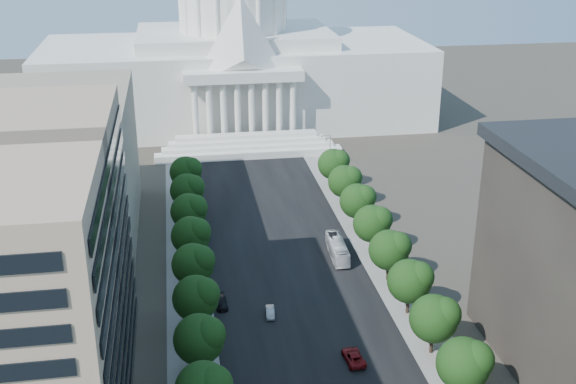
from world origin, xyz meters
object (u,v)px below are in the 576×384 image
car_dark_b (221,302)px  city_bus (337,249)px  car_silver (270,312)px  car_red (353,357)px

car_dark_b → city_bus: (24.31, 15.58, 1.00)m
car_silver → car_dark_b: (-8.02, 4.48, 0.04)m
car_silver → car_red: 18.71m
car_dark_b → city_bus: size_ratio=0.40×
car_silver → car_dark_b: car_dark_b is taller
car_silver → car_red: car_red is taller
city_bus → car_silver: bearing=-126.7°
car_red → city_bus: size_ratio=0.47×
car_red → car_dark_b: bearing=-50.1°
car_dark_b → car_silver: bearing=-32.0°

